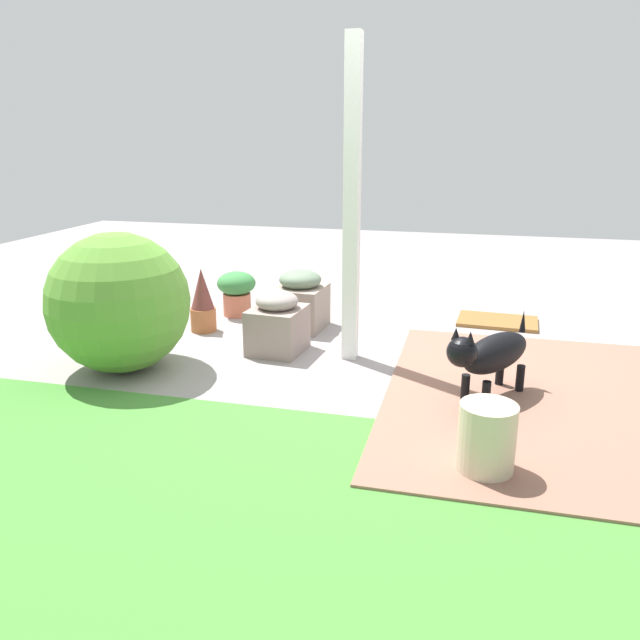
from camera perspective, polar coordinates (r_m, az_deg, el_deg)
ground_plane at (r=4.49m, az=4.74°, el=-3.37°), size 12.00×12.00×0.00m
brick_path at (r=3.97m, az=19.32°, el=-6.94°), size 1.80×2.40×0.02m
lawn_patch at (r=2.66m, az=-18.58°, el=-19.40°), size 5.20×2.80×0.01m
porch_pillar at (r=4.23m, az=2.92°, el=10.37°), size 0.10×0.10×2.15m
stone_planter_nearest at (r=5.08m, az=-1.79°, el=1.76°), size 0.41×0.45×0.48m
stone_planter_near at (r=4.54m, az=-3.90°, el=-0.34°), size 0.40×0.43×0.45m
round_shrub at (r=4.32m, az=-17.84°, el=1.51°), size 0.93×0.93×0.93m
terracotta_pot_broad at (r=5.49m, az=-7.60°, el=2.69°), size 0.33×0.33×0.39m
terracotta_pot_spiky at (r=5.09m, az=-10.65°, el=1.66°), size 0.20×0.20×0.51m
dog at (r=3.80m, az=15.29°, el=-2.99°), size 0.52×0.69×0.51m
ceramic_urn at (r=3.06m, az=14.92°, el=-10.42°), size 0.27×0.27×0.34m
doormat at (r=5.47m, az=15.84°, el=-0.11°), size 0.67×0.47×0.03m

